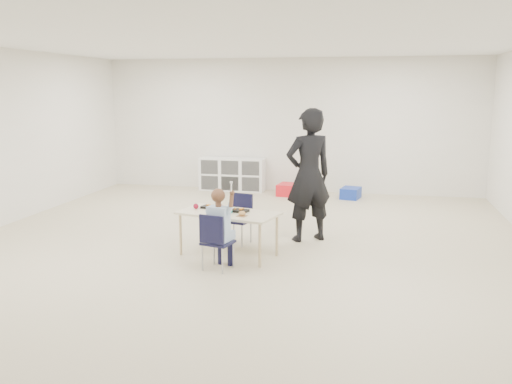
% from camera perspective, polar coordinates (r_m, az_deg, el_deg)
% --- Properties ---
extents(room, '(9.00, 9.02, 2.80)m').
position_cam_1_polar(room, '(7.14, -2.02, 4.70)').
color(room, beige).
rests_on(room, ground).
extents(table, '(1.39, 0.92, 0.58)m').
position_cam_1_polar(table, '(7.11, -2.91, -4.39)').
color(table, beige).
rests_on(table, ground).
extents(chair_near, '(0.41, 0.39, 0.70)m').
position_cam_1_polar(chair_near, '(6.57, -4.03, -5.18)').
color(chair_near, black).
rests_on(chair_near, ground).
extents(chair_far, '(0.41, 0.39, 0.70)m').
position_cam_1_polar(chair_far, '(7.63, -1.94, -2.92)').
color(chair_far, black).
rests_on(chair_far, ground).
extents(child, '(0.57, 0.57, 1.10)m').
position_cam_1_polar(child, '(6.52, -4.06, -3.48)').
color(child, '#B5CDF6').
rests_on(child, chair_near).
extents(lunch_tray_near, '(0.25, 0.21, 0.03)m').
position_cam_1_polar(lunch_tray_near, '(7.05, -1.75, -1.98)').
color(lunch_tray_near, black).
rests_on(lunch_tray_near, table).
extents(lunch_tray_far, '(0.25, 0.21, 0.03)m').
position_cam_1_polar(lunch_tray_far, '(7.28, -4.85, -1.59)').
color(lunch_tray_far, black).
rests_on(lunch_tray_far, table).
extents(milk_carton, '(0.08, 0.08, 0.10)m').
position_cam_1_polar(milk_carton, '(6.93, -2.92, -1.92)').
color(milk_carton, white).
rests_on(milk_carton, table).
extents(bread_roll, '(0.09, 0.09, 0.07)m').
position_cam_1_polar(bread_roll, '(6.81, -1.48, -2.27)').
color(bread_roll, tan).
rests_on(bread_roll, table).
extents(apple_near, '(0.07, 0.07, 0.07)m').
position_cam_1_polar(apple_near, '(7.14, -3.66, -1.66)').
color(apple_near, maroon).
rests_on(apple_near, table).
extents(apple_far, '(0.07, 0.07, 0.07)m').
position_cam_1_polar(apple_far, '(7.26, -6.34, -1.50)').
color(apple_far, maroon).
rests_on(apple_far, table).
extents(cubby_shelf, '(1.40, 0.40, 0.70)m').
position_cam_1_polar(cubby_shelf, '(11.69, -2.53, 1.88)').
color(cubby_shelf, white).
rests_on(cubby_shelf, ground).
extents(adult, '(0.83, 0.76, 1.90)m').
position_cam_1_polar(adult, '(7.72, 5.56, 1.75)').
color(adult, black).
rests_on(adult, ground).
extents(bin_red, '(0.44, 0.53, 0.24)m').
position_cam_1_polar(bin_red, '(11.18, 3.38, 0.26)').
color(bin_red, red).
rests_on(bin_red, ground).
extents(bin_yellow, '(0.36, 0.44, 0.20)m').
position_cam_1_polar(bin_yellow, '(11.12, 5.88, 0.08)').
color(bin_yellow, yellow).
rests_on(bin_yellow, ground).
extents(bin_blue, '(0.43, 0.51, 0.22)m').
position_cam_1_polar(bin_blue, '(11.00, 9.94, -0.11)').
color(bin_blue, '#1533A3').
rests_on(bin_blue, ground).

